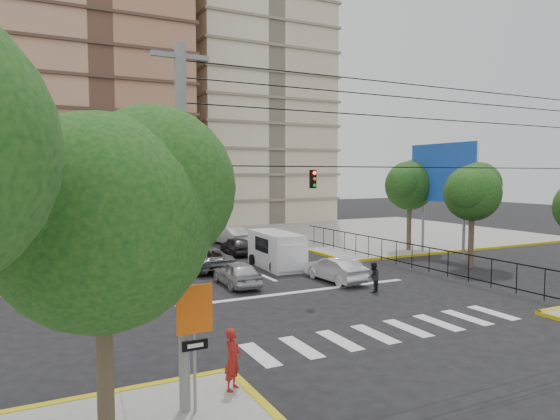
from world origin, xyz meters
TOP-DOWN VIEW (x-y plane):
  - ground at (0.00, 0.00)m, footprint 160.00×160.00m
  - sidewalk_ne at (20.00, 20.00)m, footprint 26.00×26.00m
  - crosswalk_stripes at (0.00, -6.00)m, footprint 12.00×2.40m
  - stop_line at (0.00, 1.20)m, footprint 13.00×0.40m
  - tower_tan at (-6.00, 36.00)m, footprint 18.00×16.00m
  - tower_beige at (14.00, 40.00)m, footprint 17.00×16.00m
  - park_fence at (9.00, 4.50)m, footprint 0.10×22.50m
  - billboard at (14.45, 6.00)m, footprint 0.36×6.20m
  - tree_sw_near at (-10.90, -9.99)m, footprint 5.63×4.60m
  - tree_park_a at (13.08, 2.01)m, footprint 4.41×3.60m
  - tree_park_c at (14.09, 9.01)m, footprint 4.65×3.80m
  - tree_tudor at (-11.90, 16.01)m, footprint 5.39×4.40m
  - traffic_light_nw at (-7.80, 7.80)m, footprint 0.28×0.22m
  - traffic_light_hanging at (0.00, -2.04)m, footprint 18.00×9.12m
  - utility_pole_sw at (-9.00, -9.00)m, footprint 1.40×0.28m
  - district_sign at (-8.80, -9.24)m, footprint 0.90×0.12m
  - van_right_lane at (1.84, 7.53)m, footprint 2.24×5.17m
  - van_left_lane at (-1.60, 20.02)m, footprint 2.29×5.32m
  - car_silver_front_left at (-2.40, 3.94)m, footprint 1.76×4.13m
  - car_white_front_right at (2.95, 2.52)m, footprint 1.76×4.34m
  - car_grey_mid_left at (-2.51, 9.10)m, footprint 2.48×5.25m
  - car_silver_rear_left at (-1.66, 14.72)m, footprint 2.45×5.18m
  - car_darkgrey_mid_right at (1.47, 13.68)m, footprint 1.78×4.05m
  - car_white_rear_right at (2.92, 19.01)m, footprint 2.29×4.87m
  - pedestrian_sw_corner at (-7.50, -8.44)m, footprint 0.74×0.72m
  - pedestrian_crosswalk at (3.28, -0.56)m, footprint 0.95×0.94m

SIDE VIEW (x-z plane):
  - ground at x=0.00m, z-range 0.00..0.00m
  - park_fence at x=9.00m, z-range -0.83..0.83m
  - crosswalk_stripes at x=0.00m, z-range 0.00..0.01m
  - stop_line at x=0.00m, z-range 0.00..0.01m
  - sidewalk_ne at x=20.00m, z-range 0.00..0.15m
  - car_darkgrey_mid_right at x=1.47m, z-range 0.00..1.36m
  - car_silver_front_left at x=-2.40m, z-range 0.00..1.39m
  - car_white_front_right at x=2.95m, z-range 0.00..1.40m
  - car_grey_mid_left at x=-2.51m, z-range 0.00..1.45m
  - car_silver_rear_left at x=-1.66m, z-range 0.00..1.46m
  - car_white_rear_right at x=2.92m, z-range 0.00..1.54m
  - pedestrian_crosswalk at x=3.28m, z-range 0.00..1.55m
  - pedestrian_sw_corner at x=-7.50m, z-range 0.15..1.86m
  - van_right_lane at x=1.84m, z-range -0.03..2.26m
  - van_left_lane at x=-1.60m, z-range -0.03..2.33m
  - district_sign at x=-8.80m, z-range 0.85..4.05m
  - traffic_light_nw at x=-7.80m, z-range 0.91..5.31m
  - utility_pole_sw at x=-9.00m, z-range 0.27..9.27m
  - tree_park_a at x=13.08m, z-range 1.60..8.42m
  - tree_tudor at x=-11.90m, z-range 1.50..8.93m
  - tree_sw_near at x=-10.90m, z-range 1.48..9.06m
  - tree_park_c at x=14.09m, z-range 1.71..8.96m
  - traffic_light_hanging at x=0.00m, z-range 5.44..6.36m
  - billboard at x=14.45m, z-range 1.95..10.05m
  - tower_tan at x=-6.00m, z-range 0.00..48.00m
  - tower_beige at x=14.00m, z-range 0.00..48.00m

